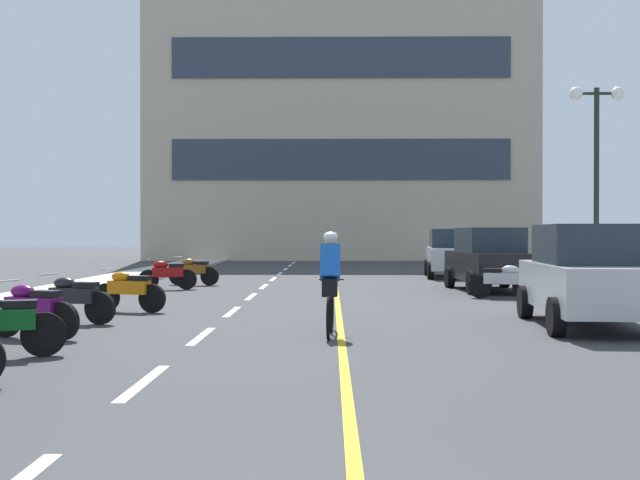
# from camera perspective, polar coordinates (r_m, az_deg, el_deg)

# --- Properties ---
(ground_plane) EXTENTS (140.00, 140.00, 0.00)m
(ground_plane) POSITION_cam_1_polar(r_m,az_deg,el_deg) (23.92, 0.56, -3.50)
(ground_plane) COLOR #38383A
(curb_left) EXTENTS (2.40, 72.00, 0.12)m
(curb_left) POSITION_cam_1_polar(r_m,az_deg,el_deg) (27.87, -14.41, -2.82)
(curb_left) COLOR #B7B2A8
(curb_left) RESTS_ON ground
(curb_right) EXTENTS (2.40, 72.00, 0.12)m
(curb_right) POSITION_cam_1_polar(r_m,az_deg,el_deg) (27.83, 15.59, -2.83)
(curb_right) COLOR #B7B2A8
(curb_right) RESTS_ON ground
(lane_dash_1) EXTENTS (0.14, 2.20, 0.01)m
(lane_dash_1) POSITION_cam_1_polar(r_m,az_deg,el_deg) (9.25, -12.45, -9.86)
(lane_dash_1) COLOR silver
(lane_dash_1) RESTS_ON ground
(lane_dash_2) EXTENTS (0.14, 2.20, 0.01)m
(lane_dash_2) POSITION_cam_1_polar(r_m,az_deg,el_deg) (13.13, -8.43, -6.78)
(lane_dash_2) COLOR silver
(lane_dash_2) RESTS_ON ground
(lane_dash_3) EXTENTS (0.14, 2.20, 0.01)m
(lane_dash_3) POSITION_cam_1_polar(r_m,az_deg,el_deg) (17.07, -6.28, -5.10)
(lane_dash_3) COLOR silver
(lane_dash_3) RESTS_ON ground
(lane_dash_4) EXTENTS (0.14, 2.20, 0.01)m
(lane_dash_4) POSITION_cam_1_polar(r_m,az_deg,el_deg) (21.03, -4.94, -4.04)
(lane_dash_4) COLOR silver
(lane_dash_4) RESTS_ON ground
(lane_dash_5) EXTENTS (0.14, 2.20, 0.01)m
(lane_dash_5) POSITION_cam_1_polar(r_m,az_deg,el_deg) (25.00, -4.03, -3.32)
(lane_dash_5) COLOR silver
(lane_dash_5) RESTS_ON ground
(lane_dash_6) EXTENTS (0.14, 2.20, 0.01)m
(lane_dash_6) POSITION_cam_1_polar(r_m,az_deg,el_deg) (28.98, -3.37, -2.80)
(lane_dash_6) COLOR silver
(lane_dash_6) RESTS_ON ground
(lane_dash_7) EXTENTS (0.14, 2.20, 0.01)m
(lane_dash_7) POSITION_cam_1_polar(r_m,az_deg,el_deg) (32.97, -2.87, -2.40)
(lane_dash_7) COLOR silver
(lane_dash_7) RESTS_ON ground
(lane_dash_8) EXTENTS (0.14, 2.20, 0.01)m
(lane_dash_8) POSITION_cam_1_polar(r_m,az_deg,el_deg) (36.95, -2.48, -2.09)
(lane_dash_8) COLOR silver
(lane_dash_8) RESTS_ON ground
(lane_dash_9) EXTENTS (0.14, 2.20, 0.01)m
(lane_dash_9) POSITION_cam_1_polar(r_m,az_deg,el_deg) (40.94, -2.16, -1.84)
(lane_dash_9) COLOR silver
(lane_dash_9) RESTS_ON ground
(lane_dash_10) EXTENTS (0.14, 2.20, 0.01)m
(lane_dash_10) POSITION_cam_1_polar(r_m,az_deg,el_deg) (44.94, -1.90, -1.63)
(lane_dash_10) COLOR silver
(lane_dash_10) RESTS_ON ground
(lane_dash_11) EXTENTS (0.14, 2.20, 0.01)m
(lane_dash_11) POSITION_cam_1_polar(r_m,az_deg,el_deg) (48.93, -1.68, -1.46)
(lane_dash_11) COLOR silver
(lane_dash_11) RESTS_ON ground
(centre_line_yellow) EXTENTS (0.12, 66.00, 0.01)m
(centre_line_yellow) POSITION_cam_1_polar(r_m,az_deg,el_deg) (26.91, 1.11, -3.05)
(centre_line_yellow) COLOR gold
(centre_line_yellow) RESTS_ON ground
(office_building) EXTENTS (24.09, 6.53, 20.28)m
(office_building) POSITION_cam_1_polar(r_m,az_deg,el_deg) (51.76, 1.44, 9.91)
(office_building) COLOR #BCAD93
(office_building) RESTS_ON ground
(street_lamp_mid) EXTENTS (1.46, 0.36, 5.44)m
(street_lamp_mid) POSITION_cam_1_polar(r_m,az_deg,el_deg) (22.66, 19.11, 6.56)
(street_lamp_mid) COLOR black
(street_lamp_mid) RESTS_ON curb_right
(parked_car_near) EXTENTS (2.14, 4.30, 1.82)m
(parked_car_near) POSITION_cam_1_polar(r_m,az_deg,el_deg) (14.95, 18.55, -2.40)
(parked_car_near) COLOR black
(parked_car_near) RESTS_ON ground
(parked_car_mid) EXTENTS (2.16, 4.31, 1.82)m
(parked_car_mid) POSITION_cam_1_polar(r_m,az_deg,el_deg) (23.54, 11.97, -1.34)
(parked_car_mid) COLOR black
(parked_car_mid) RESTS_ON ground
(parked_car_far) EXTENTS (2.18, 4.32, 1.82)m
(parked_car_far) POSITION_cam_1_polar(r_m,az_deg,el_deg) (30.49, 9.35, -0.92)
(parked_car_far) COLOR black
(parked_car_far) RESTS_ON ground
(motorcycle_3) EXTENTS (1.63, 0.81, 0.92)m
(motorcycle_3) POSITION_cam_1_polar(r_m,az_deg,el_deg) (13.39, -19.81, -4.64)
(motorcycle_3) COLOR black
(motorcycle_3) RESTS_ON ground
(motorcycle_4) EXTENTS (1.66, 0.74, 0.92)m
(motorcycle_4) POSITION_cam_1_polar(r_m,az_deg,el_deg) (15.41, -17.17, -3.97)
(motorcycle_4) COLOR black
(motorcycle_4) RESTS_ON ground
(motorcycle_5) EXTENTS (1.65, 0.77, 0.92)m
(motorcycle_5) POSITION_cam_1_polar(r_m,az_deg,el_deg) (17.37, -13.48, -3.46)
(motorcycle_5) COLOR black
(motorcycle_5) RESTS_ON ground
(motorcycle_6) EXTENTS (1.64, 0.78, 0.92)m
(motorcycle_6) POSITION_cam_1_polar(r_m,az_deg,el_deg) (20.76, 12.89, -2.81)
(motorcycle_6) COLOR black
(motorcycle_6) RESTS_ON ground
(motorcycle_7) EXTENTS (1.68, 0.65, 0.92)m
(motorcycle_7) POSITION_cam_1_polar(r_m,az_deg,el_deg) (23.86, -10.84, -2.38)
(motorcycle_7) COLOR black
(motorcycle_7) RESTS_ON ground
(motorcycle_8) EXTENTS (1.67, 0.70, 0.92)m
(motorcycle_8) POSITION_cam_1_polar(r_m,az_deg,el_deg) (25.83, -9.02, -2.16)
(motorcycle_8) COLOR black
(motorcycle_8) RESTS_ON ground
(cyclist_rider) EXTENTS (0.42, 1.77, 1.71)m
(cyclist_rider) POSITION_cam_1_polar(r_m,az_deg,el_deg) (12.97, 0.73, -2.94)
(cyclist_rider) COLOR black
(cyclist_rider) RESTS_ON ground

